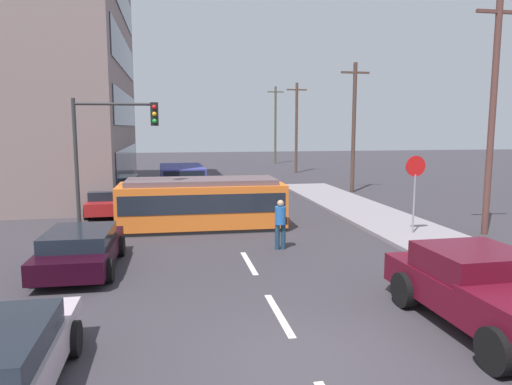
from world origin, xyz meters
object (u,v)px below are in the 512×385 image
at_px(stop_sign, 415,178).
at_px(utility_pole_far, 296,126).
at_px(streetcar_tram, 202,203).
at_px(parked_sedan_mid, 81,249).
at_px(utility_pole_near, 492,113).
at_px(traffic_light_mast, 109,141).
at_px(utility_pole_mid, 354,126).
at_px(parked_sedan_furthest, 123,185).
at_px(pedestrian_crossing, 281,222).
at_px(parked_sedan_far, 110,201).
at_px(pickup_truck_parked, 488,292).
at_px(utility_pole_distant, 275,124).
at_px(city_bus, 182,179).

height_order(stop_sign, utility_pole_far, utility_pole_far).
relative_size(streetcar_tram, parked_sedan_mid, 1.51).
bearing_deg(utility_pole_near, traffic_light_mast, 172.24).
bearing_deg(utility_pole_mid, parked_sedan_furthest, 176.42).
height_order(traffic_light_mast, utility_pole_far, utility_pole_far).
distance_m(parked_sedan_furthest, utility_pole_far, 18.68).
bearing_deg(pedestrian_crossing, utility_pole_near, 5.53).
bearing_deg(streetcar_tram, parked_sedan_furthest, 111.97).
bearing_deg(utility_pole_near, utility_pole_far, 91.65).
bearing_deg(utility_pole_near, pedestrian_crossing, -174.47).
distance_m(parked_sedan_far, utility_pole_near, 16.66).
height_order(pickup_truck_parked, stop_sign, stop_sign).
xyz_separation_m(parked_sedan_far, utility_pole_distant, (14.42, 28.96, 3.81)).
bearing_deg(pedestrian_crossing, stop_sign, 9.89).
relative_size(parked_sedan_far, utility_pole_near, 0.48).
bearing_deg(traffic_light_mast, utility_pole_near, -7.76).
relative_size(streetcar_tram, pickup_truck_parked, 1.31).
xyz_separation_m(parked_sedan_furthest, traffic_light_mast, (0.66, -11.05, 2.94)).
relative_size(city_bus, stop_sign, 1.78).
bearing_deg(parked_sedan_far, city_bus, 58.11).
bearing_deg(pickup_truck_parked, parked_sedan_mid, 147.02).
bearing_deg(traffic_light_mast, utility_pole_far, 60.29).
xyz_separation_m(pedestrian_crossing, stop_sign, (5.29, 0.92, 1.25)).
bearing_deg(pedestrian_crossing, parked_sedan_far, 129.61).
bearing_deg(pickup_truck_parked, parked_sedan_furthest, 113.51).
bearing_deg(utility_pole_distant, utility_pole_mid, -90.87).
relative_size(pedestrian_crossing, parked_sedan_furthest, 0.39).
bearing_deg(city_bus, utility_pole_mid, -2.79).
distance_m(parked_sedan_furthest, utility_pole_distant, 27.38).
xyz_separation_m(parked_sedan_furthest, utility_pole_distant, (14.38, 22.98, 3.81)).
bearing_deg(city_bus, parked_sedan_mid, -102.42).
distance_m(parked_sedan_far, stop_sign, 13.65).
bearing_deg(utility_pole_mid, stop_sign, -101.15).
distance_m(pedestrian_crossing, traffic_light_mast, 6.83).
relative_size(parked_sedan_mid, traffic_light_mast, 0.86).
relative_size(parked_sedan_far, stop_sign, 1.46).
bearing_deg(parked_sedan_mid, pickup_truck_parked, -32.98).
bearing_deg(traffic_light_mast, parked_sedan_far, 98.00).
xyz_separation_m(parked_sedan_mid, traffic_light_mast, (0.44, 3.94, 2.94)).
xyz_separation_m(utility_pole_mid, utility_pole_distant, (0.36, 23.86, 0.28)).
distance_m(pickup_truck_parked, parked_sedan_mid, 10.45).
height_order(city_bus, pedestrian_crossing, city_bus).
relative_size(parked_sedan_mid, utility_pole_near, 0.50).
bearing_deg(utility_pole_distant, parked_sedan_furthest, -122.02).
height_order(streetcar_tram, parked_sedan_furthest, streetcar_tram).
bearing_deg(traffic_light_mast, utility_pole_mid, 37.31).
xyz_separation_m(city_bus, stop_sign, (8.21, -12.45, 1.19)).
xyz_separation_m(parked_sedan_mid, utility_pole_near, (14.34, 2.04, 3.94)).
bearing_deg(pedestrian_crossing, utility_pole_mid, 59.28).
height_order(pedestrian_crossing, parked_sedan_mid, pedestrian_crossing).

